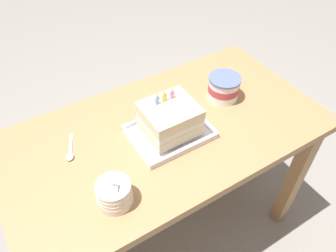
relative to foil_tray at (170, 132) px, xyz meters
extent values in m
plane|color=gray|center=(0.00, 0.03, -0.75)|extent=(8.00, 8.00, 0.00)
cube|color=#9E754C|center=(0.00, 0.03, -0.03)|extent=(1.22, 0.65, 0.04)
cube|color=#9E754C|center=(0.55, -0.24, -0.40)|extent=(0.06, 0.06, 0.71)
cube|color=#9E754C|center=(-0.55, 0.29, -0.40)|extent=(0.06, 0.06, 0.71)
cube|color=#9E754C|center=(0.55, 0.29, -0.40)|extent=(0.06, 0.06, 0.71)
cube|color=silver|center=(0.00, 0.00, 0.00)|extent=(0.29, 0.22, 0.01)
cube|color=silver|center=(0.00, -0.11, 0.01)|extent=(0.29, 0.01, 0.02)
cube|color=silver|center=(0.00, 0.11, 0.01)|extent=(0.29, 0.01, 0.02)
cube|color=silver|center=(-0.14, 0.00, 0.01)|extent=(0.01, 0.20, 0.02)
cube|color=silver|center=(0.14, 0.00, 0.01)|extent=(0.01, 0.20, 0.02)
cube|color=beige|center=(0.00, 0.00, 0.04)|extent=(0.18, 0.17, 0.04)
cube|color=white|center=(0.00, 0.00, 0.07)|extent=(0.18, 0.17, 0.02)
cube|color=beige|center=(0.00, 0.00, 0.10)|extent=(0.18, 0.17, 0.04)
cube|color=beige|center=(0.00, -0.01, 0.13)|extent=(0.14, 0.03, 0.00)
cube|color=#8CB7EA|center=(-0.03, 0.04, 0.14)|extent=(0.02, 0.01, 0.03)
ellipsoid|color=yellow|center=(-0.03, 0.04, 0.16)|extent=(0.01, 0.01, 0.01)
cube|color=#EFC64C|center=(0.00, 0.04, 0.14)|extent=(0.02, 0.01, 0.03)
ellipsoid|color=yellow|center=(0.00, 0.04, 0.16)|extent=(0.01, 0.01, 0.01)
cube|color=#E099C6|center=(0.03, 0.04, 0.14)|extent=(0.02, 0.01, 0.03)
ellipsoid|color=yellow|center=(0.03, 0.04, 0.16)|extent=(0.01, 0.01, 0.01)
cylinder|color=silver|center=(-0.29, -0.16, 0.01)|extent=(0.11, 0.11, 0.03)
cylinder|color=silver|center=(-0.29, -0.16, 0.03)|extent=(0.11, 0.11, 0.03)
cylinder|color=silver|center=(-0.29, -0.16, 0.04)|extent=(0.11, 0.11, 0.03)
cylinder|color=silver|center=(-0.29, -0.16, 0.06)|extent=(0.11, 0.11, 0.03)
cylinder|color=silver|center=(-0.29, -0.17, 0.09)|extent=(0.04, 0.03, 0.06)
cylinder|color=white|center=(0.30, 0.07, 0.04)|extent=(0.13, 0.13, 0.09)
cylinder|color=#B23D47|center=(0.30, 0.07, 0.04)|extent=(0.13, 0.13, 0.03)
cylinder|color=#57659A|center=(0.30, 0.07, 0.09)|extent=(0.13, 0.13, 0.01)
ellipsoid|color=silver|center=(-0.36, 0.08, 0.00)|extent=(0.04, 0.04, 0.01)
cube|color=silver|center=(-0.33, 0.14, -0.01)|extent=(0.05, 0.10, 0.00)
camera|label=1|loc=(-0.44, -0.71, 0.87)|focal=34.87mm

